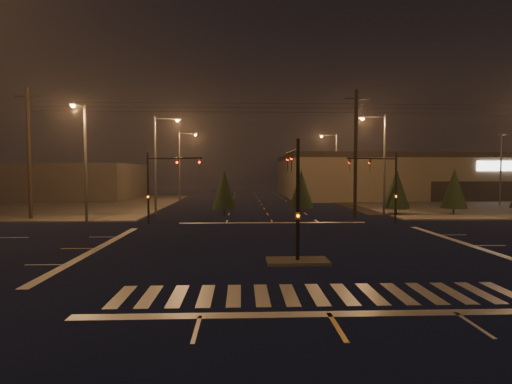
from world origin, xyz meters
TOP-DOWN VIEW (x-y plane):
  - ground at (0.00, 0.00)m, footprint 140.00×140.00m
  - sidewalk_ne at (30.00, 30.00)m, footprint 36.00×36.00m
  - sidewalk_nw at (-30.00, 30.00)m, footprint 36.00×36.00m
  - median_island at (0.00, -4.00)m, footprint 3.00×1.60m
  - crosswalk at (0.00, -9.00)m, footprint 15.00×2.60m
  - stop_bar_near at (0.00, -11.00)m, footprint 16.00×0.50m
  - stop_bar_far at (0.00, 11.00)m, footprint 16.00×0.50m
  - retail_building at (35.00, 45.99)m, footprint 60.20×28.30m
  - commercial_block at (-35.00, 42.00)m, footprint 30.00×18.00m
  - signal_mast_median at (0.00, -3.07)m, footprint 0.25×4.59m
  - signal_mast_ne at (9.50, 10.14)m, footprint 4.84×1.86m
  - signal_mast_nw at (-9.50, 10.14)m, footprint 4.84×1.86m
  - streetlight_1 at (-11.18, 18.00)m, footprint 2.77×0.32m
  - streetlight_2 at (-11.18, 34.00)m, footprint 2.77×0.32m
  - streetlight_3 at (11.18, 16.00)m, footprint 2.77×0.32m
  - streetlight_4 at (11.18, 36.00)m, footprint 2.77×0.32m
  - streetlight_5 at (-16.00, 11.18)m, footprint 0.32×2.77m
  - utility_pole_0 at (-22.00, 14.00)m, footprint 2.20×0.32m
  - utility_pole_1 at (8.00, 14.00)m, footprint 2.20×0.32m
  - conifer_0 at (12.93, 16.47)m, footprint 2.56×2.56m
  - conifer_1 at (18.87, 16.50)m, footprint 2.57×2.57m
  - conifer_3 at (-4.40, 16.34)m, footprint 2.44×2.44m
  - conifer_4 at (3.36, 16.98)m, footprint 2.50×2.50m
  - car_parked at (17.78, 27.63)m, footprint 2.22×4.12m

SIDE VIEW (x-z plane):
  - ground at x=0.00m, z-range 0.00..0.00m
  - crosswalk at x=0.00m, z-range 0.00..0.01m
  - stop_bar_near at x=0.00m, z-range 0.00..0.01m
  - stop_bar_far at x=0.00m, z-range 0.00..0.01m
  - sidewalk_ne at x=30.00m, z-range 0.00..0.12m
  - sidewalk_nw at x=-30.00m, z-range 0.00..0.12m
  - median_island at x=0.00m, z-range 0.00..0.15m
  - car_parked at x=17.78m, z-range 0.00..1.33m
  - conifer_3 at x=-4.40m, z-range 0.35..4.86m
  - conifer_4 at x=3.36m, z-range 0.35..4.95m
  - conifer_0 at x=12.93m, z-range 0.35..5.05m
  - conifer_1 at x=18.87m, z-range 0.35..5.06m
  - commercial_block at x=-35.00m, z-range 0.00..5.60m
  - signal_mast_median at x=0.00m, z-range 0.75..6.75m
  - signal_mast_ne at x=9.50m, z-range 0.79..6.79m
  - signal_mast_nw at x=-9.50m, z-range 0.79..6.79m
  - retail_building at x=35.00m, z-range 0.24..7.44m
  - streetlight_1 at x=-11.18m, z-range 0.80..10.80m
  - streetlight_2 at x=-11.18m, z-range 0.80..10.80m
  - streetlight_3 at x=11.18m, z-range 0.80..10.80m
  - streetlight_4 at x=11.18m, z-range 0.80..10.80m
  - streetlight_5 at x=-16.00m, z-range 0.80..10.80m
  - utility_pole_0 at x=-22.00m, z-range 0.13..12.13m
  - utility_pole_1 at x=8.00m, z-range 0.13..12.13m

